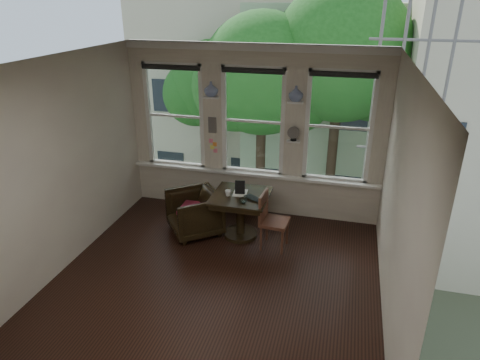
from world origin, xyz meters
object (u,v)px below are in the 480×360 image
(mug, at_px, (228,193))
(laptop, at_px, (252,200))
(table, at_px, (240,216))
(armchair_left, at_px, (194,213))
(side_chair_right, at_px, (275,222))

(mug, bearing_deg, laptop, -10.29)
(table, relative_size, armchair_left, 1.11)
(armchair_left, distance_m, side_chair_right, 1.39)
(table, distance_m, mug, 0.47)
(side_chair_right, bearing_deg, armchair_left, 89.83)
(laptop, bearing_deg, mug, -159.79)
(armchair_left, xyz_separation_m, mug, (0.59, 0.02, 0.43))
(table, xyz_separation_m, side_chair_right, (0.61, -0.21, 0.09))
(table, bearing_deg, mug, -158.32)
(side_chair_right, distance_m, mug, 0.87)
(laptop, relative_size, mug, 3.49)
(laptop, bearing_deg, armchair_left, -152.72)
(mug, bearing_deg, table, 21.68)
(side_chair_right, height_order, mug, side_chair_right)
(side_chair_right, relative_size, laptop, 2.62)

